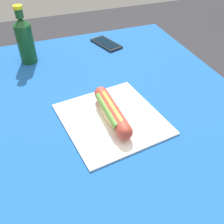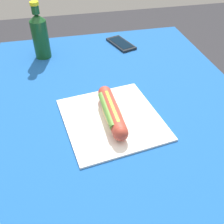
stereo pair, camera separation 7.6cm
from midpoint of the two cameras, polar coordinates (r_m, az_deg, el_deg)
The scene contains 6 objects.
ground_plane at distance 1.43m, azimuth -0.53°, elevation -23.47°, with size 6.00×6.00×0.00m, color #2D2D33.
dining_table at distance 0.91m, azimuth -0.76°, elevation -6.04°, with size 1.16×0.85×0.76m.
paper_wrapper at distance 0.78m, azimuth -2.80°, elevation -1.64°, with size 0.29×0.28×0.01m, color white.
hot_dog at distance 0.76m, azimuth -2.93°, elevation -0.02°, with size 0.23×0.06×0.05m.
cell_phone at distance 1.20m, azimuth -3.15°, elevation 14.68°, with size 0.16×0.11×0.01m.
soda_bottle at distance 1.09m, azimuth -20.51°, elevation 14.61°, with size 0.06×0.06×0.22m.
Camera 1 is at (-0.59, 0.24, 1.28)m, focal length 41.81 mm.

